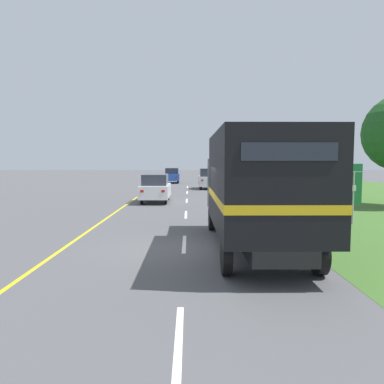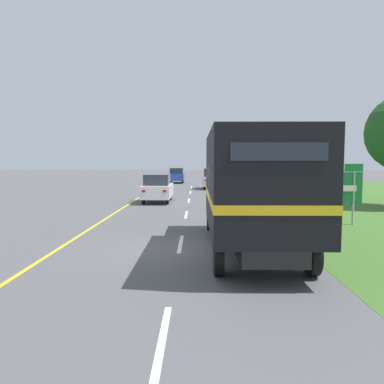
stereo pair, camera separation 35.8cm
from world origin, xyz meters
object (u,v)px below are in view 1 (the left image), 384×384
at_px(highway_sign, 335,188).
at_px(roadside_tree_mid, 308,153).
at_px(lead_car_silver_ahead, 208,179).
at_px(horse_trailer_truck, 256,186).
at_px(lead_car_white, 156,188).
at_px(lead_car_blue_ahead, 172,175).

bearing_deg(highway_sign, roadside_tree_mid, 77.09).
relative_size(lead_car_silver_ahead, roadside_tree_mid, 0.75).
bearing_deg(horse_trailer_truck, lead_car_silver_ahead, 90.31).
bearing_deg(lead_car_white, highway_sign, -46.18).
bearing_deg(lead_car_silver_ahead, horse_trailer_truck, -89.69).
relative_size(lead_car_white, lead_car_blue_ahead, 1.04).
relative_size(lead_car_silver_ahead, lead_car_blue_ahead, 0.96).
xyz_separation_m(lead_car_silver_ahead, roadside_tree_mid, (7.34, -6.98, 2.28)).
bearing_deg(roadside_tree_mid, horse_trailer_truck, -111.93).
bearing_deg(horse_trailer_truck, highway_sign, 48.15).
xyz_separation_m(horse_trailer_truck, roadside_tree_mid, (7.20, 17.89, 1.33)).
xyz_separation_m(highway_sign, roadside_tree_mid, (3.03, 13.23, 1.73)).
bearing_deg(horse_trailer_truck, lead_car_white, 107.29).
distance_m(horse_trailer_truck, lead_car_blue_ahead, 34.91).
xyz_separation_m(lead_car_blue_ahead, roadside_tree_mid, (11.23, -16.77, 2.33)).
xyz_separation_m(lead_car_white, lead_car_silver_ahead, (4.01, 11.55, 0.06)).
bearing_deg(lead_car_silver_ahead, lead_car_blue_ahead, 111.66).
bearing_deg(horse_trailer_truck, roadside_tree_mid, 68.07).
distance_m(horse_trailer_truck, roadside_tree_mid, 19.33).
distance_m(highway_sign, roadside_tree_mid, 13.69).
bearing_deg(lead_car_blue_ahead, lead_car_white, -90.33).
distance_m(horse_trailer_truck, highway_sign, 6.26).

